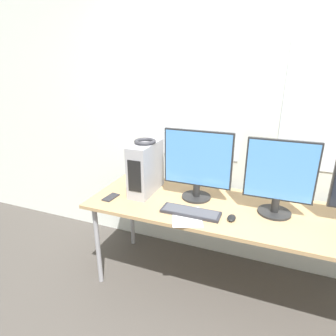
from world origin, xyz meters
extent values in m
plane|color=#47423D|center=(0.00, 0.00, 0.00)|extent=(14.00, 14.00, 0.00)
cube|color=silver|center=(0.00, 0.90, 1.35)|extent=(8.00, 0.06, 2.70)
cube|color=white|center=(-0.55, 0.87, 1.67)|extent=(0.79, 0.01, 1.33)
cube|color=tan|center=(0.00, 0.38, 0.76)|extent=(2.48, 0.77, 0.03)
cylinder|color=#99999E|center=(-1.16, 0.08, 0.37)|extent=(0.04, 0.04, 0.75)
cylinder|color=#99999E|center=(-1.16, 0.69, 0.37)|extent=(0.04, 0.04, 0.75)
cube|color=#9E9EA3|center=(-0.86, 0.43, 0.99)|extent=(0.16, 0.41, 0.43)
cube|color=black|center=(-0.86, 0.22, 0.99)|extent=(0.11, 0.00, 0.26)
torus|color=#333338|center=(-0.86, 0.43, 1.23)|extent=(0.18, 0.18, 0.03)
cylinder|color=black|center=(-0.42, 0.47, 0.79)|extent=(0.24, 0.24, 0.02)
cylinder|color=black|center=(-0.42, 0.47, 0.85)|extent=(0.06, 0.06, 0.11)
cube|color=black|center=(-0.42, 0.47, 1.12)|extent=(0.55, 0.03, 0.45)
cube|color=#4C8CD8|center=(-0.42, 0.45, 1.12)|extent=(0.53, 0.00, 0.43)
cylinder|color=black|center=(0.19, 0.42, 0.79)|extent=(0.24, 0.24, 0.02)
cylinder|color=black|center=(0.19, 0.42, 0.85)|extent=(0.06, 0.06, 0.11)
cube|color=black|center=(0.19, 0.42, 1.11)|extent=(0.48, 0.03, 0.45)
cube|color=#4C8CD8|center=(0.19, 0.41, 1.11)|extent=(0.46, 0.00, 0.42)
cube|color=#28282D|center=(-0.38, 0.20, 0.79)|extent=(0.44, 0.14, 0.02)
cube|color=#47474C|center=(-0.38, 0.20, 0.80)|extent=(0.41, 0.12, 0.00)
ellipsoid|color=black|center=(-0.09, 0.22, 0.79)|extent=(0.06, 0.10, 0.03)
cube|color=#232328|center=(-1.08, 0.21, 0.78)|extent=(0.09, 0.16, 0.01)
cube|color=white|center=(-0.39, 0.14, 0.78)|extent=(0.30, 0.35, 0.00)
camera|label=1|loc=(0.13, -1.58, 1.81)|focal=30.00mm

